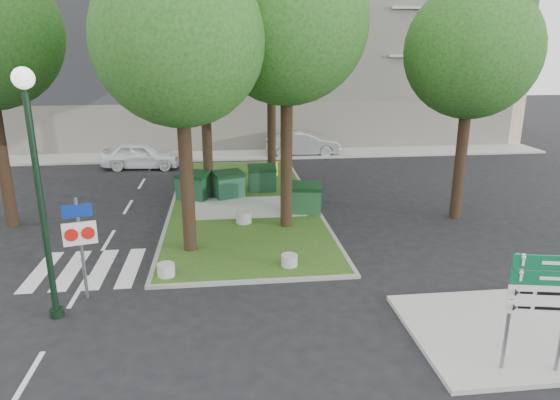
{
  "coord_description": "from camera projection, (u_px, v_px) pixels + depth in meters",
  "views": [
    {
      "loc": [
        -0.31,
        -13.34,
        6.51
      ],
      "look_at": [
        1.43,
        1.64,
        2.0
      ],
      "focal_mm": 32.0,
      "sensor_mm": 36.0,
      "label": 1
    }
  ],
  "objects": [
    {
      "name": "apartment_building",
      "position": [
        223.0,
        30.0,
        37.04
      ],
      "size": [
        41.0,
        12.0,
        16.0
      ],
      "primitive_type": "cube",
      "color": "tan",
      "rests_on": "ground"
    },
    {
      "name": "tree_median_near_right",
      "position": [
        289.0,
        6.0,
        16.87
      ],
      "size": [
        5.6,
        5.6,
        11.46
      ],
      "color": "black",
      "rests_on": "ground"
    },
    {
      "name": "traffic_sign_pole",
      "position": [
        80.0,
        235.0,
        13.19
      ],
      "size": [
        0.84,
        0.27,
        2.87
      ],
      "rotation": [
        0.0,
        0.0,
        0.26
      ],
      "color": "slate",
      "rests_on": "ground"
    },
    {
      "name": "median_island",
      "position": [
        243.0,
        202.0,
        22.25
      ],
      "size": [
        6.0,
        16.0,
        0.12
      ],
      "primitive_type": "cube",
      "color": "#1D3F12",
      "rests_on": "ground"
    },
    {
      "name": "car_silver",
      "position": [
        303.0,
        144.0,
        32.16
      ],
      "size": [
        4.73,
        1.65,
        1.56
      ],
      "primitive_type": "imported",
      "rotation": [
        0.0,
        0.0,
        1.57
      ],
      "color": "#A3A6AB",
      "rests_on": "ground"
    },
    {
      "name": "tree_median_near_left",
      "position": [
        181.0,
        23.0,
        14.78
      ],
      "size": [
        5.2,
        5.2,
        10.53
      ],
      "color": "black",
      "rests_on": "ground"
    },
    {
      "name": "litter_bin",
      "position": [
        274.0,
        168.0,
        26.67
      ],
      "size": [
        0.42,
        0.42,
        0.73
      ],
      "primitive_type": "cylinder",
      "color": "gold",
      "rests_on": "median_island"
    },
    {
      "name": "sidewalk_corner",
      "position": [
        514.0,
        331.0,
        11.97
      ],
      "size": [
        5.0,
        4.0,
        0.12
      ],
      "primitive_type": "cube",
      "color": "#999993",
      "rests_on": "ground"
    },
    {
      "name": "dumpster_d",
      "position": [
        305.0,
        198.0,
        20.5
      ],
      "size": [
        1.48,
        1.17,
        1.24
      ],
      "rotation": [
        0.0,
        0.0,
        -0.19
      ],
      "color": "#133E1E",
      "rests_on": "median_island"
    },
    {
      "name": "tree_median_mid",
      "position": [
        205.0,
        40.0,
        21.11
      ],
      "size": [
        4.8,
        4.8,
        9.99
      ],
      "color": "black",
      "rests_on": "ground"
    },
    {
      "name": "dumpster_c",
      "position": [
        262.0,
        178.0,
        23.72
      ],
      "size": [
        1.32,
        0.93,
        1.22
      ],
      "rotation": [
        0.0,
        0.0,
        0.01
      ],
      "color": "#0E301D",
      "rests_on": "median_island"
    },
    {
      "name": "dumpster_b",
      "position": [
        229.0,
        184.0,
        22.61
      ],
      "size": [
        1.55,
        1.33,
        1.22
      ],
      "rotation": [
        0.0,
        0.0,
        0.37
      ],
      "color": "#124128",
      "rests_on": "median_island"
    },
    {
      "name": "car_white",
      "position": [
        142.0,
        155.0,
        28.66
      ],
      "size": [
        4.6,
        2.16,
        1.52
      ],
      "primitive_type": "imported",
      "rotation": [
        0.0,
        0.0,
        1.49
      ],
      "color": "white",
      "rests_on": "ground"
    },
    {
      "name": "building_sidewalk",
      "position": [
        228.0,
        155.0,
        32.18
      ],
      "size": [
        42.0,
        3.0,
        0.12
      ],
      "primitive_type": "cube",
      "color": "#999993",
      "rests_on": "ground"
    },
    {
      "name": "tree_street_right",
      "position": [
        475.0,
        38.0,
        18.41
      ],
      "size": [
        5.0,
        5.0,
        10.06
      ],
      "color": "black",
      "rests_on": "ground"
    },
    {
      "name": "bollard_left",
      "position": [
        166.0,
        270.0,
        14.75
      ],
      "size": [
        0.52,
        0.52,
        0.37
      ],
      "primitive_type": "cylinder",
      "color": "#AAABA5",
      "rests_on": "median_island"
    },
    {
      "name": "bollard_right",
      "position": [
        289.0,
        260.0,
        15.44
      ],
      "size": [
        0.5,
        0.5,
        0.36
      ],
      "primitive_type": "cylinder",
      "color": "#A1A39D",
      "rests_on": "median_island"
    },
    {
      "name": "directional_sign",
      "position": [
        540.0,
        295.0,
        9.96
      ],
      "size": [
        1.27,
        0.32,
        2.58
      ],
      "rotation": [
        0.0,
        0.0,
        -0.21
      ],
      "color": "slate",
      "rests_on": "sidewalk_corner"
    },
    {
      "name": "ground",
      "position": [
        238.0,
        283.0,
        14.6
      ],
      "size": [
        120.0,
        120.0,
        0.0
      ],
      "primitive_type": "plane",
      "color": "black",
      "rests_on": "ground"
    },
    {
      "name": "bollard_mid",
      "position": [
        244.0,
        217.0,
        19.3
      ],
      "size": [
        0.6,
        0.6,
        0.43
      ],
      "primitive_type": "cylinder",
      "color": "gray",
      "rests_on": "median_island"
    },
    {
      "name": "street_lamp",
      "position": [
        36.0,
        168.0,
        11.64
      ],
      "size": [
        0.49,
        0.49,
        6.19
      ],
      "color": "black",
      "rests_on": "ground"
    },
    {
      "name": "tree_median_far",
      "position": [
        273.0,
        12.0,
        23.94
      ],
      "size": [
        5.8,
        5.8,
        11.93
      ],
      "color": "black",
      "rests_on": "ground"
    },
    {
      "name": "dumpster_a",
      "position": [
        193.0,
        186.0,
        22.36
      ],
      "size": [
        1.62,
        1.41,
        1.26
      ],
      "rotation": [
        0.0,
        0.0,
        -0.41
      ],
      "color": "#0E341B",
      "rests_on": "median_island"
    },
    {
      "name": "zebra_crossing",
      "position": [
        116.0,
        268.0,
        15.61
      ],
      "size": [
        5.0,
        3.0,
        0.01
      ],
      "primitive_type": "cube",
      "color": "silver",
      "rests_on": "ground"
    },
    {
      "name": "median_kerb",
      "position": [
        243.0,
        202.0,
        22.25
      ],
      "size": [
        6.3,
        16.3,
        0.1
      ],
      "primitive_type": "cube",
      "color": "gray",
      "rests_on": "ground"
    }
  ]
}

